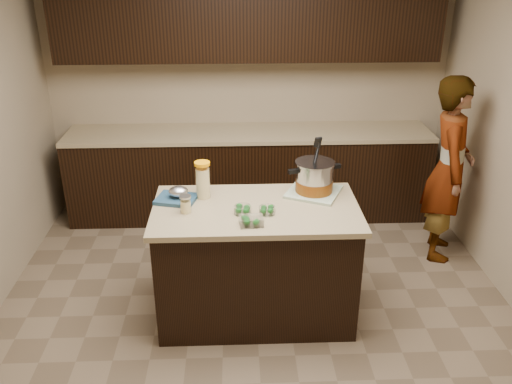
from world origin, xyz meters
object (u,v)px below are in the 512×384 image
stock_pot (314,179)px  person (449,170)px  lemonade_pitcher (203,181)px  island (256,262)px

stock_pot → person: bearing=10.8°
lemonade_pitcher → person: person is taller
stock_pot → lemonade_pitcher: (-0.82, -0.04, 0.01)m
stock_pot → person: (1.26, 0.61, -0.20)m
lemonade_pitcher → person: (2.08, 0.65, -0.21)m
island → person: size_ratio=0.89×
lemonade_pitcher → person: 2.19m
lemonade_pitcher → stock_pot: bearing=2.8°
stock_pot → person: person is taller
island → person: bearing=26.3°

